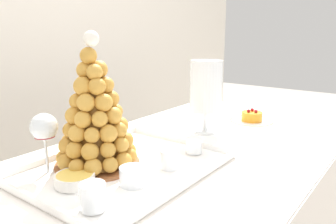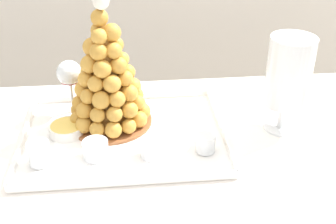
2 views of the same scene
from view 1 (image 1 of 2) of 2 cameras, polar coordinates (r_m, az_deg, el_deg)
buffet_table at (r=1.10m, az=1.98°, el=-13.00°), size 1.54×0.77×0.79m
serving_tray at (r=0.95m, az=-7.18°, el=-9.22°), size 0.53×0.41×0.02m
croquembouche at (r=0.93m, az=-12.06°, el=-0.64°), size 0.23×0.23×0.36m
dessert_cup_left at (r=0.74m, az=-12.46°, el=-13.80°), size 0.05×0.05×0.06m
dessert_cup_mid_left at (r=0.83m, az=-5.96°, el=-10.73°), size 0.06×0.06×0.05m
dessert_cup_centre at (r=0.92m, az=0.20°, el=-8.01°), size 0.05×0.05×0.05m
dessert_cup_mid_right at (r=1.04m, az=4.36°, el=-5.73°), size 0.05×0.05×0.05m
creme_brulee_ramekin at (r=0.86m, az=-15.33°, el=-10.73°), size 0.10×0.10×0.03m
macaron_goblet at (r=1.24m, az=6.37°, el=4.05°), size 0.12×0.12×0.27m
fruit_tart_plate at (r=1.44m, az=13.85°, el=-1.13°), size 0.18×0.18×0.06m
wine_glass at (r=0.93m, az=-20.03°, el=-2.78°), size 0.07×0.07×0.17m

